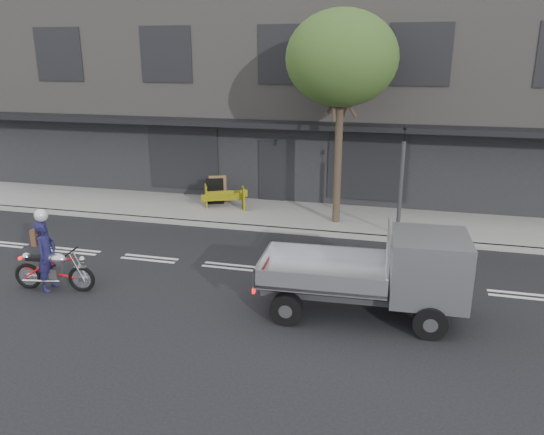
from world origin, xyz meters
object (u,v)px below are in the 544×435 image
Objects in this scene: construction_barrier at (222,198)px; street_tree at (342,59)px; sandwich_board at (215,191)px; rider at (46,256)px; flatbed_ute at (408,269)px; motorcycle at (54,269)px; traffic_light_pole at (401,187)px.

street_tree is at bearing -5.62° from construction_barrier.
rider is at bearing -120.75° from sandwich_board.
motorcycle is at bearing -178.49° from flatbed_ute.
construction_barrier is (1.79, 6.98, 0.04)m from motorcycle.
flatbed_ute is at bearing -93.25° from rider.
flatbed_ute is at bearing -3.18° from motorcycle.
motorcycle is 1.17× the size of rider.
construction_barrier is 0.70m from sandwich_board.
street_tree is 6.68× the size of sandwich_board.
street_tree is at bearing 41.04° from motorcycle.
street_tree is at bearing -49.68° from rider.
flatbed_ute is at bearing -64.94° from sandwich_board.
rider is (-0.15, -0.00, 0.33)m from motorcycle.
traffic_light_pole is (2.00, -0.85, -3.63)m from street_tree.
traffic_light_pole is 3.47× the size of sandwich_board.
construction_barrier is 1.49× the size of sandwich_board.
sandwich_board is (-6.84, 6.91, -0.48)m from flatbed_ute.
sandwich_board is at bearing 72.71° from motorcycle.
street_tree reaches higher than rider.
traffic_light_pole is at bearing -61.69° from rider.
traffic_light_pole is 2.33× the size of construction_barrier.
rider reaches higher than construction_barrier.
construction_barrier is at bearing 68.31° from motorcycle.
construction_barrier is (1.94, 6.98, -0.29)m from rider.
street_tree reaches higher than flatbed_ute.
flatbed_ute reaches higher than construction_barrier.
rider is 1.70× the size of sandwich_board.
construction_barrier is at bearing -67.28° from sandwich_board.
street_tree is at bearing 108.40° from flatbed_ute.
street_tree is 9.95m from rider.
rider is at bearing -105.57° from construction_barrier.
motorcycle is at bearing -104.41° from construction_barrier.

